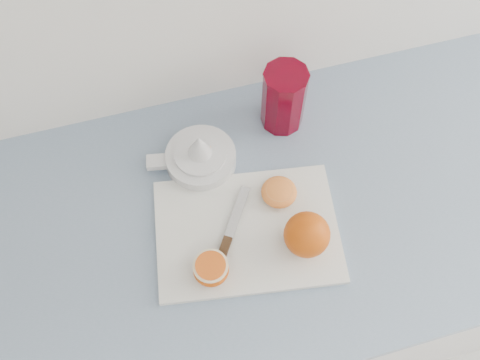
# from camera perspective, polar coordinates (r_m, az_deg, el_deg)

# --- Properties ---
(counter) EXTENTS (2.62, 0.64, 0.89)m
(counter) POSITION_cam_1_polar(r_m,az_deg,el_deg) (1.46, 1.16, -10.65)
(counter) COLOR white
(counter) RESTS_ON ground
(cutting_board) EXTENTS (0.38, 0.30, 0.01)m
(cutting_board) POSITION_cam_1_polar(r_m,az_deg,el_deg) (1.02, 0.77, -5.46)
(cutting_board) COLOR silver
(cutting_board) RESTS_ON counter
(whole_orange) EXTENTS (0.08, 0.08, 0.08)m
(whole_orange) POSITION_cam_1_polar(r_m,az_deg,el_deg) (0.97, 7.15, -5.80)
(whole_orange) COLOR #C65616
(whole_orange) RESTS_ON cutting_board
(half_orange) EXTENTS (0.07, 0.07, 0.04)m
(half_orange) POSITION_cam_1_polar(r_m,az_deg,el_deg) (0.97, -3.11, -9.45)
(half_orange) COLOR #C65616
(half_orange) RESTS_ON cutting_board
(squeezed_shell) EXTENTS (0.07, 0.07, 0.03)m
(squeezed_shell) POSITION_cam_1_polar(r_m,az_deg,el_deg) (1.04, 4.19, -1.28)
(squeezed_shell) COLOR orange
(squeezed_shell) RESTS_ON cutting_board
(paring_knife) EXTENTS (0.12, 0.17, 0.01)m
(paring_knife) POSITION_cam_1_polar(r_m,az_deg,el_deg) (0.99, -1.72, -7.44)
(paring_knife) COLOR #482B17
(paring_knife) RESTS_ON cutting_board
(citrus_juicer) EXTENTS (0.18, 0.14, 0.10)m
(citrus_juicer) POSITION_cam_1_polar(r_m,az_deg,el_deg) (1.08, -4.31, 2.50)
(citrus_juicer) COLOR white
(citrus_juicer) RESTS_ON counter
(red_tumbler) EXTENTS (0.09, 0.09, 0.15)m
(red_tumbler) POSITION_cam_1_polar(r_m,az_deg,el_deg) (1.10, 4.67, 8.50)
(red_tumbler) COLOR #640011
(red_tumbler) RESTS_ON counter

